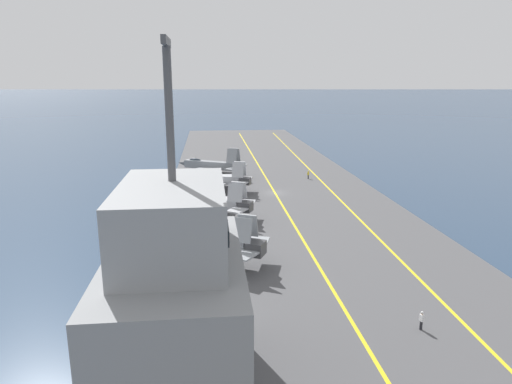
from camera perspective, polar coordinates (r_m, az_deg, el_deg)
name	(u,v)px	position (r m, az deg, el deg)	size (l,w,h in m)	color
ground_plane	(275,195)	(86.55, 2.38, -0.37)	(2000.00, 2000.00, 0.00)	navy
carrier_deck	(275,194)	(86.50, 2.38, -0.24)	(220.24, 40.01, 0.40)	#4C4C4F
deck_stripe_foul_line	(332,191)	(88.68, 9.44, 0.07)	(198.22, 0.36, 0.01)	yellow
deck_stripe_centerline	(275,193)	(86.45, 2.38, -0.11)	(198.22, 0.36, 0.01)	yellow
parked_jet_nearest	(202,241)	(53.73, -6.79, -6.14)	(12.54, 15.88, 6.24)	gray
parked_jet_second	(204,203)	(70.33, -6.49, -1.37)	(12.73, 15.97, 6.08)	#A8AAAF
parked_jet_third	(213,179)	(86.96, -5.34, 1.58)	(13.94, 15.41, 6.05)	#A8AAAF
parked_jet_fourth	(211,165)	(101.21, -5.60, 3.36)	(13.81, 15.85, 6.52)	gray
crew_yellow_vest	(308,174)	(99.06, 6.55, 2.20)	(0.46, 0.45, 1.77)	#232328
crew_white_vest	(422,320)	(42.89, 19.99, -14.76)	(0.43, 0.33, 1.72)	#232328
island_tower	(177,310)	(30.75, -9.89, -14.38)	(15.92, 8.45, 23.31)	gray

